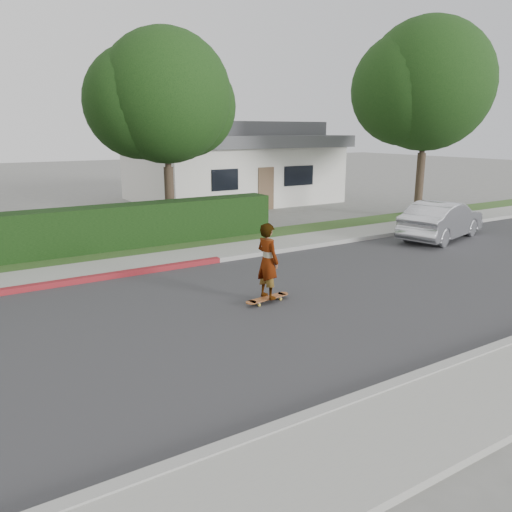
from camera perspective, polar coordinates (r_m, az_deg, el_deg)
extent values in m
plane|color=slate|center=(11.16, 0.91, -6.01)|extent=(120.00, 120.00, 0.00)
cube|color=#2D2D30|center=(11.16, 0.91, -5.99)|extent=(60.00, 8.00, 0.01)
cube|color=#9E9E99|center=(8.28, 16.88, -13.60)|extent=(60.00, 0.20, 0.15)
cube|color=gray|center=(7.81, 21.98, -15.97)|extent=(60.00, 1.60, 0.12)
cube|color=#9E9E99|center=(14.60, -7.81, -0.96)|extent=(60.00, 0.20, 0.15)
cube|color=gray|center=(15.40, -9.18, -0.27)|extent=(60.00, 1.60, 0.12)
cube|color=#2D4C1E|center=(16.86, -11.29, 0.85)|extent=(60.00, 1.60, 0.10)
cube|color=black|center=(16.53, -21.93, 2.32)|extent=(15.00, 1.00, 1.50)
cylinder|color=#33261C|center=(19.37, -9.83, 6.27)|extent=(0.36, 0.36, 2.52)
cylinder|color=#33261C|center=(19.21, -10.07, 11.86)|extent=(0.24, 0.24, 2.10)
sphere|color=black|center=(19.24, -10.33, 17.49)|extent=(4.80, 4.80, 4.80)
sphere|color=black|center=(19.32, -13.06, 16.75)|extent=(4.08, 4.08, 4.08)
sphere|color=black|center=(19.85, -8.11, 16.59)|extent=(3.84, 3.84, 3.84)
cylinder|color=#33261C|center=(23.88, 18.16, 7.67)|extent=(0.36, 0.36, 2.88)
cylinder|color=#33261C|center=(23.76, 18.57, 12.84)|extent=(0.24, 0.24, 2.40)
sphere|color=black|center=(23.84, 18.99, 18.02)|extent=(5.60, 5.60, 5.60)
sphere|color=black|center=(23.48, 16.86, 17.75)|extent=(4.76, 4.76, 4.76)
sphere|color=black|center=(24.70, 19.77, 17.10)|extent=(4.48, 4.48, 4.48)
cube|color=beige|center=(28.43, -2.97, 9.39)|extent=(10.00, 8.00, 3.00)
cube|color=#4C4C51|center=(28.33, -3.01, 13.02)|extent=(10.60, 8.60, 0.60)
cube|color=#4C4C51|center=(28.33, -3.03, 14.23)|extent=(8.40, 6.40, 0.80)
cube|color=black|center=(23.71, -3.57, 8.68)|extent=(1.40, 0.06, 1.00)
cube|color=black|center=(26.01, 4.91, 9.14)|extent=(1.80, 0.06, 1.00)
cube|color=brown|center=(24.93, 1.15, 7.70)|extent=(0.90, 0.06, 2.10)
cylinder|color=gold|center=(11.25, 0.37, -5.61)|extent=(0.07, 0.05, 0.06)
cylinder|color=gold|center=(11.39, -0.23, -5.36)|extent=(0.07, 0.05, 0.06)
cylinder|color=gold|center=(11.65, 2.82, -4.92)|extent=(0.07, 0.05, 0.06)
cylinder|color=gold|center=(11.78, 2.22, -4.69)|extent=(0.07, 0.05, 0.06)
cube|color=silver|center=(11.30, 0.07, -5.27)|extent=(0.08, 0.20, 0.03)
cube|color=silver|center=(11.70, 2.52, -4.60)|extent=(0.08, 0.20, 0.03)
cube|color=brown|center=(11.49, 1.32, -4.81)|extent=(0.99, 0.36, 0.02)
cylinder|color=brown|center=(11.20, -0.57, -5.32)|extent=(0.27, 0.27, 0.02)
cylinder|color=brown|center=(11.80, 3.11, -4.32)|extent=(0.27, 0.27, 0.02)
imported|color=white|center=(11.24, 1.34, -0.57)|extent=(0.49, 0.68, 1.74)
imported|color=silver|center=(19.31, 20.47, 3.86)|extent=(4.46, 2.52, 1.39)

